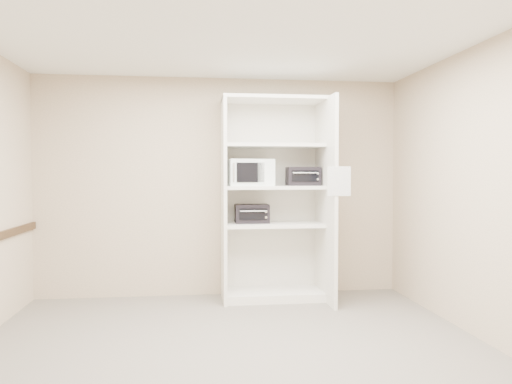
{
  "coord_description": "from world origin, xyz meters",
  "views": [
    {
      "loc": [
        -0.34,
        -4.23,
        1.5
      ],
      "look_at": [
        0.36,
        1.33,
        1.31
      ],
      "focal_mm": 35.0,
      "sensor_mm": 36.0,
      "label": 1
    }
  ],
  "objects": [
    {
      "name": "ceiling",
      "position": [
        0.0,
        0.0,
        2.7
      ],
      "size": [
        4.5,
        4.0,
        0.01
      ],
      "primitive_type": "cube",
      "color": "white"
    },
    {
      "name": "wall_right",
      "position": [
        2.25,
        0.0,
        1.35
      ],
      "size": [
        0.02,
        4.0,
        2.7
      ],
      "primitive_type": "cube",
      "color": "beige",
      "rests_on": "ground"
    },
    {
      "name": "shelving_unit",
      "position": [
        0.67,
        1.7,
        1.13
      ],
      "size": [
        1.24,
        0.92,
        2.42
      ],
      "color": "white",
      "rests_on": "floor"
    },
    {
      "name": "toaster_oven_lower",
      "position": [
        0.36,
        1.76,
        1.03
      ],
      "size": [
        0.41,
        0.31,
        0.22
      ],
      "primitive_type": "cube",
      "rotation": [
        0.0,
        0.0,
        -0.01
      ],
      "color": "black",
      "rests_on": "shelving_unit"
    },
    {
      "name": "wall_front",
      "position": [
        0.0,
        -2.0,
        1.35
      ],
      "size": [
        4.5,
        0.02,
        2.7
      ],
      "primitive_type": "cube",
      "color": "beige",
      "rests_on": "ground"
    },
    {
      "name": "wall_back",
      "position": [
        0.0,
        2.0,
        1.35
      ],
      "size": [
        4.5,
        0.02,
        2.7
      ],
      "primitive_type": "cube",
      "color": "beige",
      "rests_on": "ground"
    },
    {
      "name": "microwave",
      "position": [
        0.33,
        1.73,
        1.53
      ],
      "size": [
        0.57,
        0.45,
        0.32
      ],
      "primitive_type": "cube",
      "rotation": [
        0.0,
        0.0,
        0.09
      ],
      "color": "white",
      "rests_on": "shelving_unit"
    },
    {
      "name": "toaster_oven_upper",
      "position": [
        0.99,
        1.73,
        1.48
      ],
      "size": [
        0.4,
        0.31,
        0.23
      ],
      "primitive_type": "cube",
      "rotation": [
        0.0,
        0.0,
        -0.04
      ],
      "color": "black",
      "rests_on": "shelving_unit"
    },
    {
      "name": "paper_sign",
      "position": [
        1.25,
        1.07,
        1.43
      ],
      "size": [
        0.25,
        0.03,
        0.32
      ],
      "primitive_type": "cube",
      "rotation": [
        0.0,
        0.0,
        -0.1
      ],
      "color": "white",
      "rests_on": "shelving_unit"
    },
    {
      "name": "floor",
      "position": [
        0.0,
        0.0,
        0.0
      ],
      "size": [
        4.5,
        4.0,
        0.01
      ],
      "primitive_type": "cube",
      "color": "slate",
      "rests_on": "ground"
    }
  ]
}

